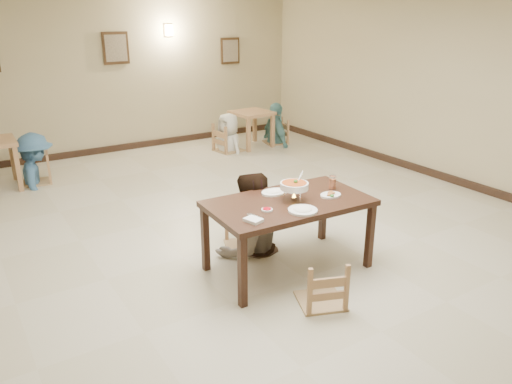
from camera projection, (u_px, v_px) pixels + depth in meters
floor at (249, 240)px, 6.17m from camera, size 10.00×10.00×0.00m
wall_back at (112, 75)px, 9.62m from camera, size 10.00×0.00×10.00m
wall_right at (469, 91)px, 7.68m from camera, size 0.00×10.00×10.00m
baseboard_back at (120, 148)px, 10.09m from camera, size 8.00×0.06×0.12m
baseboard_right at (455, 180)px, 8.16m from camera, size 0.06×10.00×0.12m
picture_b at (116, 48)px, 9.46m from camera, size 0.50×0.04×0.60m
picture_c at (230, 51)px, 10.78m from camera, size 0.45×0.04×0.55m
wall_sconce at (169, 30)px, 9.92m from camera, size 0.16×0.05×0.22m
main_table at (289, 208)px, 5.27m from camera, size 1.74×1.03×0.80m
chair_far at (244, 211)px, 5.84m from camera, size 0.44×0.44×0.93m
chair_near at (323, 260)px, 4.71m from camera, size 0.43×0.43×0.92m
main_diner at (249, 173)px, 5.64m from camera, size 0.99×0.81×1.88m
curry_warmer at (294, 186)px, 5.20m from camera, size 0.33×0.30×0.27m
rice_plate_far at (274, 192)px, 5.44m from camera, size 0.30×0.30×0.07m
rice_plate_near at (303, 210)px, 4.95m from camera, size 0.29×0.29×0.07m
fried_plate at (331, 195)px, 5.36m from camera, size 0.24×0.24×0.05m
chili_dish at (267, 210)px, 4.97m from camera, size 0.11×0.11×0.02m
napkin_cutlery at (253, 220)px, 4.72m from camera, size 0.19×0.26×0.03m
drink_glass at (333, 183)px, 5.55m from camera, size 0.08×0.08×0.15m
bg_table_right at (252, 118)px, 10.21m from camera, size 0.78×0.78×0.73m
bg_chair_lr at (34, 156)px, 8.07m from camera, size 0.43×0.43×0.92m
bg_chair_rl at (228, 125)px, 9.91m from camera, size 0.49×0.49×1.05m
bg_chair_rr at (276, 121)px, 10.52m from camera, size 0.45×0.45×0.97m
bg_diner_b at (30, 133)px, 7.94m from camera, size 0.76×1.15×1.66m
bg_diner_c at (228, 113)px, 9.83m from camera, size 0.60×0.81×1.53m
bg_diner_d at (276, 103)px, 10.39m from camera, size 0.56×1.06×1.72m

